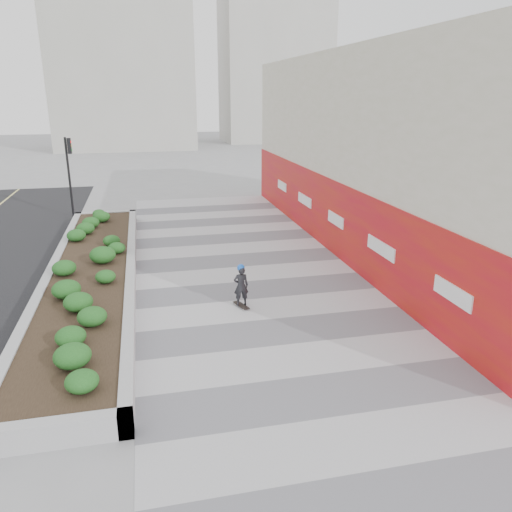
% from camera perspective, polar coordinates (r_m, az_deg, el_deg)
% --- Properties ---
extents(ground, '(160.00, 160.00, 0.00)m').
position_cam_1_polar(ground, '(12.58, 5.29, -12.11)').
color(ground, gray).
rests_on(ground, ground).
extents(walkway, '(8.00, 36.00, 0.01)m').
position_cam_1_polar(walkway, '(15.13, 1.79, -6.57)').
color(walkway, '#A8A8AD').
rests_on(walkway, ground).
extents(building, '(6.04, 24.08, 8.00)m').
position_cam_1_polar(building, '(22.07, 15.96, 11.30)').
color(building, beige).
rests_on(building, ground).
extents(planter, '(3.00, 18.00, 0.90)m').
position_cam_1_polar(planter, '(18.39, -18.32, -1.58)').
color(planter, '#9E9EA0').
rests_on(planter, ground).
extents(traffic_signal_near, '(0.33, 0.28, 4.20)m').
position_cam_1_polar(traffic_signal_near, '(28.28, -20.55, 9.70)').
color(traffic_signal_near, black).
rests_on(traffic_signal_near, ground).
extents(distant_bldg_north_l, '(16.00, 12.00, 20.00)m').
position_cam_1_polar(distant_bldg_north_l, '(65.43, -15.07, 20.67)').
color(distant_bldg_north_l, '#ADAAA3').
rests_on(distant_bldg_north_l, ground).
extents(distant_bldg_north_r, '(14.00, 10.00, 24.00)m').
position_cam_1_polar(distant_bldg_north_r, '(72.93, 2.11, 22.47)').
color(distant_bldg_north_r, '#ADAAA3').
rests_on(distant_bldg_north_r, ground).
extents(manhole_cover, '(0.44, 0.44, 0.01)m').
position_cam_1_polar(manhole_cover, '(15.26, 3.62, -6.39)').
color(manhole_cover, '#595654').
rests_on(manhole_cover, ground).
extents(skateboarder, '(0.47, 0.75, 1.41)m').
position_cam_1_polar(skateboarder, '(15.30, -1.72, -3.39)').
color(skateboarder, beige).
rests_on(skateboarder, ground).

